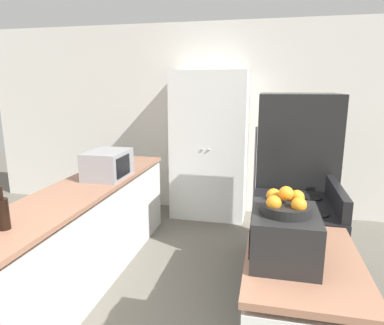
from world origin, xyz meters
The scene contains 9 objects.
wall_back centered at (0.00, 3.56, 1.30)m, with size 7.00×0.06×2.60m.
counter_left centered at (-0.91, 1.48, 0.43)m, with size 0.60×2.76×0.88m.
pantry_cabinet centered at (-0.06, 3.27, 0.98)m, with size 0.99×0.51×1.96m.
stove centered at (0.93, 1.41, 0.45)m, with size 0.66×0.75×1.04m.
refrigerator centered at (0.97, 2.19, 0.85)m, with size 0.74×0.73×1.70m.
microwave centered at (-0.82, 1.81, 1.02)m, with size 0.36×0.47×0.27m.
wine_bottle centered at (-0.90, 0.53, 0.99)m, with size 0.07×0.07×0.28m.
toaster_oven centered at (0.81, 0.52, 1.01)m, with size 0.34×0.42×0.26m.
fruit_bowl centered at (0.80, 0.51, 1.19)m, with size 0.26×0.26×0.14m.
Camera 1 is at (0.70, -1.18, 1.77)m, focal length 32.00 mm.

